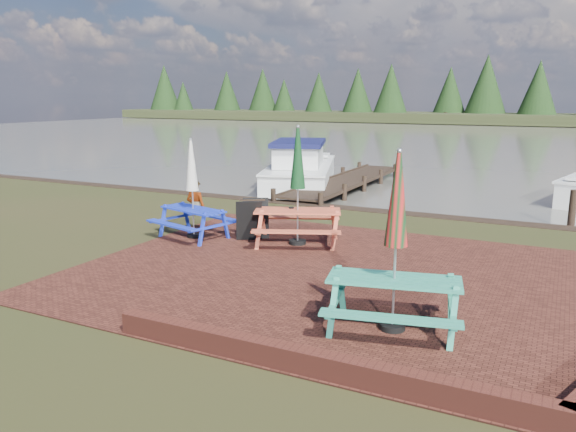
# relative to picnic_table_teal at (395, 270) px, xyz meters

# --- Properties ---
(ground) EXTENTS (120.00, 120.00, 0.00)m
(ground) POSITION_rel_picnic_table_teal_xyz_m (-1.78, 0.93, -0.88)
(ground) COLOR black
(ground) RESTS_ON ground
(paving) EXTENTS (9.00, 7.50, 0.02)m
(paving) POSITION_rel_picnic_table_teal_xyz_m (-1.78, 1.93, -0.87)
(paving) COLOR #341710
(paving) RESTS_ON ground
(brick_wall) EXTENTS (6.21, 1.79, 0.30)m
(brick_wall) POSITION_rel_picnic_table_teal_xyz_m (0.37, -1.48, -0.73)
(brick_wall) COLOR #4C1E16
(brick_wall) RESTS_ON ground
(water) EXTENTS (120.00, 60.00, 0.02)m
(water) POSITION_rel_picnic_table_teal_xyz_m (-1.78, 37.93, -0.88)
(water) COLOR #4B4940
(water) RESTS_ON ground
(far_treeline) EXTENTS (120.00, 10.00, 8.10)m
(far_treeline) POSITION_rel_picnic_table_teal_xyz_m (-1.78, 66.93, 2.40)
(far_treeline) COLOR black
(far_treeline) RESTS_ON ground
(picnic_table_teal) EXTENTS (2.10, 1.95, 2.51)m
(picnic_table_teal) POSITION_rel_picnic_table_teal_xyz_m (0.00, 0.00, 0.00)
(picnic_table_teal) COLOR #288369
(picnic_table_teal) RESTS_ON ground
(picnic_table_red) EXTENTS (2.35, 2.24, 2.57)m
(picnic_table_red) POSITION_rel_picnic_table_teal_xyz_m (-3.17, 3.58, 0.02)
(picnic_table_red) COLOR #BF4C30
(picnic_table_red) RESTS_ON ground
(picnic_table_blue) EXTENTS (1.96, 1.83, 2.26)m
(picnic_table_blue) POSITION_rel_picnic_table_teal_xyz_m (-5.58, 3.07, -0.09)
(picnic_table_blue) COLOR #172CB2
(picnic_table_blue) RESTS_ON ground
(chalkboard) EXTENTS (0.61, 0.81, 0.93)m
(chalkboard) POSITION_rel_picnic_table_teal_xyz_m (-4.26, 3.50, -0.40)
(chalkboard) COLOR black
(chalkboard) RESTS_ON ground
(jetty) EXTENTS (1.76, 9.08, 1.00)m
(jetty) POSITION_rel_picnic_table_teal_xyz_m (-5.28, 12.21, -0.76)
(jetty) COLOR black
(jetty) RESTS_ON ground
(boat_jetty) EXTENTS (4.39, 7.10, 1.95)m
(boat_jetty) POSITION_rel_picnic_table_teal_xyz_m (-7.19, 12.29, -0.49)
(boat_jetty) COLOR silver
(boat_jetty) RESTS_ON ground
(person) EXTENTS (0.62, 0.41, 1.68)m
(person) POSITION_rel_picnic_table_teal_xyz_m (-7.50, 5.84, -0.04)
(person) COLOR gray
(person) RESTS_ON ground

